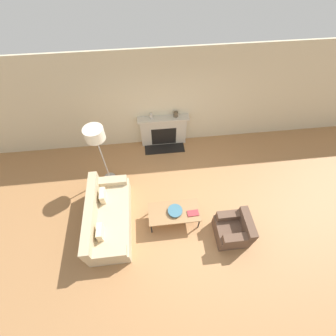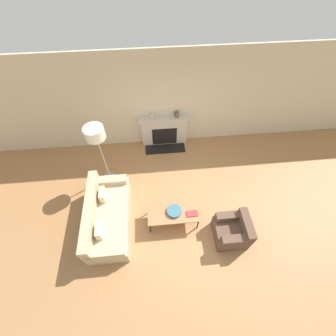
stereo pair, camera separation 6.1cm
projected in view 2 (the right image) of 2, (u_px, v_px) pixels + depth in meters
The scene contains 11 objects.
ground_plane at pixel (181, 217), 5.64m from camera, with size 18.00×18.00×0.00m, color #A87547.
wall_back at pixel (171, 101), 6.14m from camera, with size 18.00×0.06×2.90m.
fireplace at pixel (164, 131), 6.79m from camera, with size 1.48×0.59×1.03m.
couch at pixel (107, 216), 5.33m from camera, with size 0.92×2.01×0.82m.
armchair_near at pixel (233, 231), 5.12m from camera, with size 0.73×0.72×0.71m.
coffee_table at pixel (173, 212), 5.26m from camera, with size 1.21×0.60×0.45m.
bowl at pixel (174, 211), 5.21m from camera, with size 0.34×0.34×0.07m.
book at pixel (192, 213), 5.20m from camera, with size 0.27×0.16×0.02m.
floor_lamp at pixel (96, 136), 5.09m from camera, with size 0.46×0.46×1.87m.
mantel_vase_left at pixel (152, 116), 6.31m from camera, with size 0.08×0.08×0.15m.
mantel_vase_center_left at pixel (177, 114), 6.34m from camera, with size 0.13×0.13×0.15m.
Camera 2 is at (-0.56, -2.38, 5.24)m, focal length 24.00 mm.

